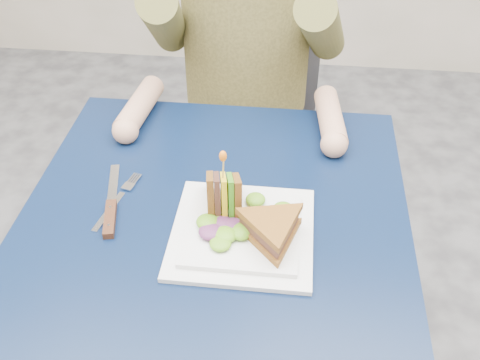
# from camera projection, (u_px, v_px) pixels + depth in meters

# --- Properties ---
(table) EXTENTS (0.75, 0.75, 0.73)m
(table) POSITION_uv_depth(u_px,v_px,m) (216.00, 237.00, 1.15)
(table) COLOR black
(table) RESTS_ON ground
(chair) EXTENTS (0.42, 0.40, 0.93)m
(chair) POSITION_uv_depth(u_px,v_px,m) (249.00, 104.00, 1.75)
(chair) COLOR #47474C
(chair) RESTS_ON ground
(diner) EXTENTS (0.54, 0.59, 0.74)m
(diner) POSITION_uv_depth(u_px,v_px,m) (246.00, 1.00, 1.42)
(diner) COLOR brown
(diner) RESTS_ON chair
(plate) EXTENTS (0.26, 0.26, 0.02)m
(plate) POSITION_uv_depth(u_px,v_px,m) (242.00, 231.00, 1.04)
(plate) COLOR white
(plate) RESTS_ON table
(sandwich_flat) EXTENTS (0.20, 0.20, 0.05)m
(sandwich_flat) POSITION_uv_depth(u_px,v_px,m) (272.00, 229.00, 0.99)
(sandwich_flat) COLOR brown
(sandwich_flat) RESTS_ON plate
(sandwich_upright) EXTENTS (0.09, 0.14, 0.14)m
(sandwich_upright) POSITION_uv_depth(u_px,v_px,m) (224.00, 195.00, 1.04)
(sandwich_upright) COLOR brown
(sandwich_upright) RESTS_ON plate
(fork) EXTENTS (0.05, 0.18, 0.01)m
(fork) POSITION_uv_depth(u_px,v_px,m) (116.00, 202.00, 1.11)
(fork) COLOR silver
(fork) RESTS_ON table
(knife) EXTENTS (0.07, 0.22, 0.02)m
(knife) POSITION_uv_depth(u_px,v_px,m) (111.00, 212.00, 1.08)
(knife) COLOR silver
(knife) RESTS_ON table
(toothpick) EXTENTS (0.01, 0.01, 0.06)m
(toothpick) POSITION_uv_depth(u_px,v_px,m) (223.00, 169.00, 1.00)
(toothpick) COLOR tan
(toothpick) RESTS_ON sandwich_upright
(toothpick_frill) EXTENTS (0.01, 0.01, 0.02)m
(toothpick_frill) POSITION_uv_depth(u_px,v_px,m) (223.00, 156.00, 0.99)
(toothpick_frill) COLOR orange
(toothpick_frill) RESTS_ON sandwich_upright
(lettuce_spill) EXTENTS (0.15, 0.13, 0.02)m
(lettuce_spill) POSITION_uv_depth(u_px,v_px,m) (246.00, 220.00, 1.03)
(lettuce_spill) COLOR #337A14
(lettuce_spill) RESTS_ON plate
(onion_ring) EXTENTS (0.04, 0.04, 0.02)m
(onion_ring) POSITION_uv_depth(u_px,v_px,m) (251.00, 220.00, 1.02)
(onion_ring) COLOR #9E4C7A
(onion_ring) RESTS_ON plate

